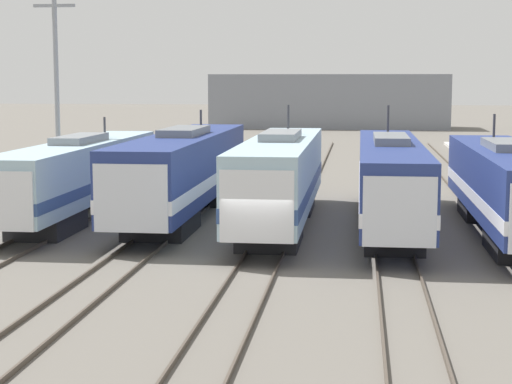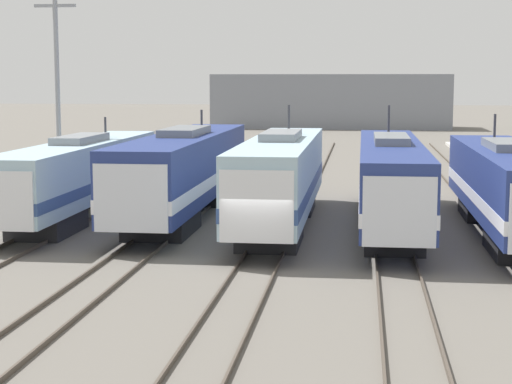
{
  "view_description": "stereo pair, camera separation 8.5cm",
  "coord_description": "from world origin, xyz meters",
  "px_view_note": "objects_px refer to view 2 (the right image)",
  "views": [
    {
      "loc": [
        3.52,
        -29.69,
        6.61
      ],
      "look_at": [
        -0.32,
        1.92,
        2.42
      ],
      "focal_mm": 60.0,
      "sensor_mm": 36.0,
      "label": 1
    },
    {
      "loc": [
        3.61,
        -29.68,
        6.61
      ],
      "look_at": [
        -0.32,
        1.92,
        2.42
      ],
      "focal_mm": 60.0,
      "sensor_mm": 36.0,
      "label": 2
    }
  ],
  "objects_px": {
    "locomotive_center": "(280,179)",
    "catenary_tower_left": "(57,87)",
    "locomotive_far_left": "(78,176)",
    "locomotive_center_left": "(183,172)",
    "locomotive_center_right": "(391,181)",
    "locomotive_far_right": "(509,187)"
  },
  "relations": [
    {
      "from": "locomotive_center_left",
      "to": "locomotive_center",
      "type": "height_order",
      "value": "locomotive_center"
    },
    {
      "from": "locomotive_far_right",
      "to": "catenary_tower_left",
      "type": "height_order",
      "value": "catenary_tower_left"
    },
    {
      "from": "locomotive_center",
      "to": "locomotive_center_right",
      "type": "relative_size",
      "value": 0.93
    },
    {
      "from": "locomotive_far_left",
      "to": "locomotive_center",
      "type": "relative_size",
      "value": 1.03
    },
    {
      "from": "locomotive_far_left",
      "to": "catenary_tower_left",
      "type": "height_order",
      "value": "catenary_tower_left"
    },
    {
      "from": "locomotive_center_right",
      "to": "locomotive_center_left",
      "type": "bearing_deg",
      "value": 168.79
    },
    {
      "from": "locomotive_far_left",
      "to": "locomotive_center_right",
      "type": "distance_m",
      "value": 14.74
    },
    {
      "from": "locomotive_far_left",
      "to": "locomotive_center_right",
      "type": "bearing_deg",
      "value": -3.74
    },
    {
      "from": "locomotive_center",
      "to": "locomotive_far_right",
      "type": "distance_m",
      "value": 9.84
    },
    {
      "from": "locomotive_center_left",
      "to": "locomotive_center_right",
      "type": "xyz_separation_m",
      "value": [
        9.81,
        -1.94,
        -0.08
      ]
    },
    {
      "from": "locomotive_center",
      "to": "locomotive_center_right",
      "type": "bearing_deg",
      "value": 4.76
    },
    {
      "from": "locomotive_far_left",
      "to": "locomotive_center_left",
      "type": "bearing_deg",
      "value": 11.31
    },
    {
      "from": "locomotive_far_left",
      "to": "locomotive_center",
      "type": "height_order",
      "value": "locomotive_center"
    },
    {
      "from": "locomotive_far_left",
      "to": "catenary_tower_left",
      "type": "xyz_separation_m",
      "value": [
        -2.51,
        4.43,
        4.17
      ]
    },
    {
      "from": "locomotive_center_left",
      "to": "locomotive_far_right",
      "type": "distance_m",
      "value": 15.04
    },
    {
      "from": "locomotive_center_left",
      "to": "locomotive_far_right",
      "type": "bearing_deg",
      "value": -11.96
    },
    {
      "from": "locomotive_center",
      "to": "locomotive_far_left",
      "type": "bearing_deg",
      "value": 172.04
    },
    {
      "from": "locomotive_center_left",
      "to": "locomotive_far_right",
      "type": "relative_size",
      "value": 1.09
    },
    {
      "from": "locomotive_center_left",
      "to": "locomotive_far_right",
      "type": "height_order",
      "value": "locomotive_center_left"
    },
    {
      "from": "locomotive_center",
      "to": "catenary_tower_left",
      "type": "bearing_deg",
      "value": 154.77
    },
    {
      "from": "catenary_tower_left",
      "to": "locomotive_center_left",
      "type": "bearing_deg",
      "value": -24.97
    },
    {
      "from": "locomotive_center_right",
      "to": "catenary_tower_left",
      "type": "height_order",
      "value": "catenary_tower_left"
    }
  ]
}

